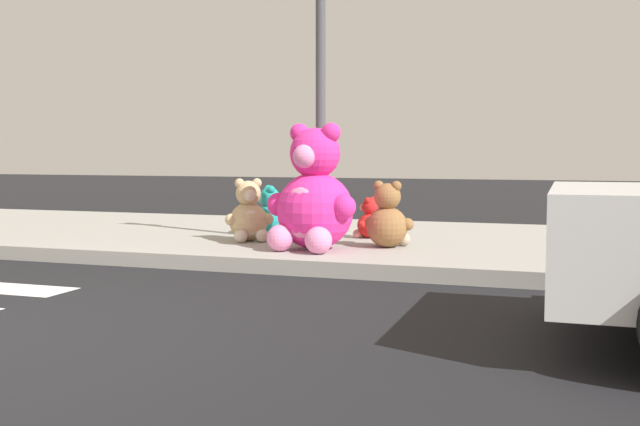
# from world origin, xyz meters

# --- Properties ---
(sidewalk) EXTENTS (28.00, 4.40, 0.15)m
(sidewalk) POSITION_xyz_m (0.00, 5.20, 0.07)
(sidewalk) COLOR #9E9B93
(sidewalk) RESTS_ON ground_plane
(sign_pole) EXTENTS (0.56, 0.11, 3.20)m
(sign_pole) POSITION_xyz_m (1.00, 4.40, 1.85)
(sign_pole) COLOR #4C4C51
(sign_pole) RESTS_ON sidewalk
(plush_pink_large) EXTENTS (1.00, 0.91, 1.31)m
(plush_pink_large) POSITION_xyz_m (1.12, 3.81, 0.67)
(plush_pink_large) COLOR #F22D93
(plush_pink_large) RESTS_ON sidewalk
(plush_brown) EXTENTS (0.55, 0.49, 0.71)m
(plush_brown) POSITION_xyz_m (1.81, 4.25, 0.43)
(plush_brown) COLOR olive
(plush_brown) RESTS_ON sidewalk
(plush_teal) EXTENTS (0.44, 0.43, 0.61)m
(plush_teal) POSITION_xyz_m (0.16, 4.90, 0.39)
(plush_teal) COLOR teal
(plush_teal) RESTS_ON sidewalk
(plush_tan) EXTENTS (0.50, 0.51, 0.71)m
(plush_tan) POSITION_xyz_m (0.17, 4.29, 0.44)
(plush_tan) COLOR tan
(plush_tan) RESTS_ON sidewalk
(plush_red) EXTENTS (0.34, 0.37, 0.49)m
(plush_red) POSITION_xyz_m (1.38, 5.03, 0.34)
(plush_red) COLOR red
(plush_red) RESTS_ON sidewalk
(plush_white) EXTENTS (0.51, 0.50, 0.71)m
(plush_white) POSITION_xyz_m (0.77, 5.27, 0.43)
(plush_white) COLOR white
(plush_white) RESTS_ON sidewalk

